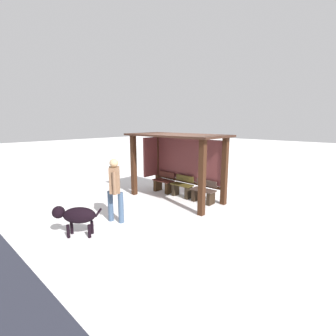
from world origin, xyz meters
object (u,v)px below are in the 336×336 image
(bench_right_inside, at_px, (203,193))
(bench_left_inside, at_px, (164,184))
(bench_center_inside, at_px, (182,188))
(bus_shelter, at_px, (178,153))
(dog, at_px, (76,215))
(person_walking, at_px, (115,186))

(bench_right_inside, bearing_deg, bench_left_inside, 180.00)
(bench_left_inside, distance_m, bench_right_inside, 1.77)
(bench_left_inside, bearing_deg, bench_center_inside, -0.12)
(bus_shelter, bearing_deg, dog, -87.36)
(bench_left_inside, bearing_deg, bench_right_inside, -0.00)
(bus_shelter, relative_size, bench_right_inside, 4.26)
(bench_left_inside, bearing_deg, bus_shelter, -7.82)
(bus_shelter, xyz_separation_m, dog, (0.17, -3.79, -1.04))
(bench_left_inside, bearing_deg, person_walking, -71.46)
(bench_center_inside, distance_m, dog, 3.90)
(bench_left_inside, relative_size, dog, 0.90)
(bus_shelter, xyz_separation_m, person_walking, (0.18, -2.71, -0.57))
(bench_center_inside, xyz_separation_m, person_walking, (0.06, -2.81, 0.65))
(bus_shelter, height_order, person_walking, bus_shelter)
(person_walking, bearing_deg, dog, -90.19)
(bus_shelter, distance_m, person_walking, 2.78)
(bench_left_inside, relative_size, bench_right_inside, 1.00)
(bench_center_inside, xyz_separation_m, dog, (0.06, -3.89, 0.17))
(bench_center_inside, bearing_deg, bench_left_inside, 179.88)
(dog, bearing_deg, person_walking, 89.81)
(bus_shelter, relative_size, dog, 3.85)
(bench_left_inside, xyz_separation_m, dog, (0.94, -3.90, 0.18))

